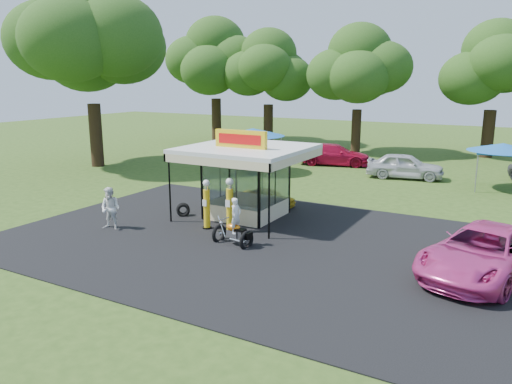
% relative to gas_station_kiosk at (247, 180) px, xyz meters
% --- Properties ---
extents(ground, '(120.00, 120.00, 0.00)m').
position_rel_gas_station_kiosk_xyz_m(ground, '(2.00, -4.99, -1.78)').
color(ground, '#2C4A17').
rests_on(ground, ground).
extents(asphalt_apron, '(20.00, 14.00, 0.04)m').
position_rel_gas_station_kiosk_xyz_m(asphalt_apron, '(2.00, -2.99, -1.76)').
color(asphalt_apron, black).
rests_on(asphalt_apron, ground).
extents(gas_station_kiosk, '(5.40, 5.40, 4.18)m').
position_rel_gas_station_kiosk_xyz_m(gas_station_kiosk, '(0.00, 0.00, 0.00)').
color(gas_station_kiosk, white).
rests_on(gas_station_kiosk, ground).
extents(gas_pump_left, '(0.41, 0.41, 2.21)m').
position_rel_gas_station_kiosk_xyz_m(gas_pump_left, '(-0.49, -2.59, -0.72)').
color(gas_pump_left, black).
rests_on(gas_pump_left, ground).
extents(gas_pump_right, '(0.44, 0.44, 2.38)m').
position_rel_gas_station_kiosk_xyz_m(gas_pump_right, '(0.63, -2.47, -0.64)').
color(gas_pump_right, black).
rests_on(gas_pump_right, ground).
extents(motorcycle, '(1.75, 1.00, 2.02)m').
position_rel_gas_station_kiosk_xyz_m(motorcycle, '(1.72, -3.85, -1.00)').
color(motorcycle, black).
rests_on(motorcycle, ground).
extents(spare_tires, '(0.82, 0.75, 0.67)m').
position_rel_gas_station_kiosk_xyz_m(spare_tires, '(-2.68, -1.46, -1.46)').
color(spare_tires, black).
rests_on(spare_tires, ground).
extents(a_frame_sign, '(0.49, 0.48, 0.84)m').
position_rel_gas_station_kiosk_xyz_m(a_frame_sign, '(10.30, -3.85, -1.36)').
color(a_frame_sign, '#593819').
rests_on(a_frame_sign, ground).
extents(kiosk_car, '(2.82, 1.13, 0.96)m').
position_rel_gas_station_kiosk_xyz_m(kiosk_car, '(-0.00, 2.21, -1.30)').
color(kiosk_car, gold).
rests_on(kiosk_car, ground).
extents(pink_sedan, '(4.28, 6.52, 1.67)m').
position_rel_gas_station_kiosk_xyz_m(pink_sedan, '(10.59, -2.43, -0.95)').
color(pink_sedan, '#D03889').
rests_on(pink_sedan, ground).
extents(spectator_west, '(1.03, 0.86, 1.88)m').
position_rel_gas_station_kiosk_xyz_m(spectator_west, '(-4.12, -4.68, -0.84)').
color(spectator_west, white).
rests_on(spectator_west, ground).
extents(bg_car_a, '(4.84, 2.46, 1.52)m').
position_rel_gas_station_kiosk_xyz_m(bg_car_a, '(-6.80, 11.58, -1.02)').
color(bg_car_a, silver).
rests_on(bg_car_a, ground).
extents(bg_car_b, '(5.85, 3.50, 1.59)m').
position_rel_gas_station_kiosk_xyz_m(bg_car_b, '(-1.55, 15.77, -0.99)').
color(bg_car_b, '#AF0D2F').
rests_on(bg_car_b, ground).
extents(bg_car_c, '(5.17, 2.81, 1.67)m').
position_rel_gas_station_kiosk_xyz_m(bg_car_c, '(4.36, 13.17, -0.95)').
color(bg_car_c, silver).
rests_on(bg_car_c, ground).
extents(tent_west, '(4.41, 4.41, 3.09)m').
position_rel_gas_station_kiosk_xyz_m(tent_west, '(-5.43, 10.12, 1.01)').
color(tent_west, gray).
rests_on(tent_west, ground).
extents(tent_east, '(3.98, 3.98, 2.78)m').
position_rel_gas_station_kiosk_xyz_m(tent_east, '(10.07, 12.37, 0.73)').
color(tent_east, gray).
rests_on(tent_east, ground).
extents(oak_far_a, '(10.35, 10.35, 12.26)m').
position_rel_gas_station_kiosk_xyz_m(oak_far_a, '(-17.68, 23.86, 6.02)').
color(oak_far_a, black).
rests_on(oak_far_a, ground).
extents(oak_far_b, '(9.13, 9.13, 10.89)m').
position_rel_gas_station_kiosk_xyz_m(oak_far_b, '(-11.49, 23.77, 5.17)').
color(oak_far_b, black).
rests_on(oak_far_b, ground).
extents(oak_far_c, '(9.15, 9.15, 10.78)m').
position_rel_gas_station_kiosk_xyz_m(oak_far_c, '(-2.08, 22.38, 5.06)').
color(oak_far_c, black).
rests_on(oak_far_c, ground).
extents(oak_far_d, '(9.11, 9.11, 10.84)m').
position_rel_gas_station_kiosk_xyz_m(oak_far_d, '(8.17, 25.62, 5.13)').
color(oak_far_d, black).
rests_on(oak_far_d, ground).
extents(oak_near, '(11.89, 11.89, 13.69)m').
position_rel_gas_station_kiosk_xyz_m(oak_near, '(-16.88, 6.61, 6.80)').
color(oak_near, black).
rests_on(oak_near, ground).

